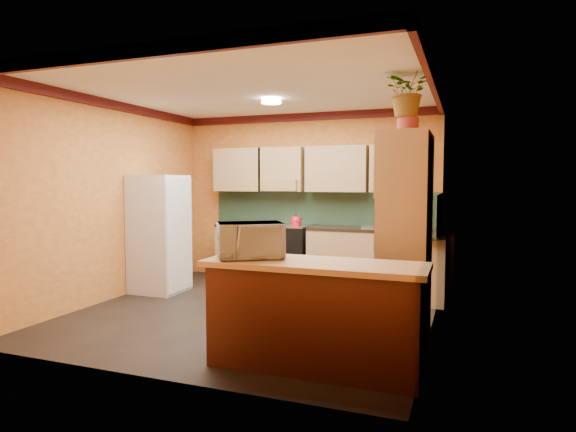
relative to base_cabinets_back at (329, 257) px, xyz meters
The scene contains 15 objects.
room_shell 2.28m from the base_cabinets_back, 106.19° to the right, with size 4.24×4.24×2.72m.
base_cabinets_back is the anchor object (origin of this frame).
countertop_back 0.46m from the base_cabinets_back, 90.00° to the right, with size 3.65×0.62×0.04m, color black.
stove 0.63m from the base_cabinets_back, behind, with size 0.58×0.58×0.91m, color black.
kettle 0.77m from the base_cabinets_back, behind, with size 0.17×0.17×0.18m, color red, non-canonical shape.
sink 0.92m from the base_cabinets_back, ahead, with size 0.48×0.40×0.03m, color silver.
base_cabinets_right 1.45m from the base_cabinets_back, 22.90° to the right, with size 0.60×0.80×0.88m, color tan.
countertop_right 1.52m from the base_cabinets_back, 22.90° to the right, with size 0.62×0.80×0.04m, color black.
fridge 2.57m from the base_cabinets_back, 150.65° to the right, with size 0.68×0.66×1.70m, color silver.
pantry 2.58m from the base_cabinets_back, 56.37° to the right, with size 0.48×0.90×2.10m, color tan.
fern_pot 3.02m from the base_cabinets_back, 55.72° to the right, with size 0.22×0.22×0.16m, color maroon.
fern 3.23m from the base_cabinets_back, 55.72° to the right, with size 0.47×0.41×0.52m, color tan.
breakfast_bar 3.33m from the base_cabinets_back, 76.64° to the right, with size 1.80×0.55×0.88m, color #461710.
bar_top 3.36m from the base_cabinets_back, 76.64° to the right, with size 1.90×0.65×0.05m, color tan.
microwave 3.30m from the base_cabinets_back, 87.05° to the right, with size 0.57×0.39×0.32m, color silver.
Camera 1 is at (2.43, -5.31, 1.61)m, focal length 30.00 mm.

